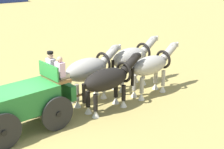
{
  "coord_description": "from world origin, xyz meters",
  "views": [
    {
      "loc": [
        -4.55,
        -10.83,
        6.14
      ],
      "look_at": [
        4.39,
        0.17,
        1.2
      ],
      "focal_mm": 55.22,
      "sensor_mm": 36.0,
      "label": 1
    }
  ],
  "objects_px": {
    "draft_horse_lead_near": "(132,59)",
    "draft_horse_lead_off": "(152,66)",
    "draft_horse_rear_near": "(89,70)",
    "show_wagon": "(24,100)",
    "draft_horse_rear_off": "(109,80)"
  },
  "relations": [
    {
      "from": "draft_horse_lead_near",
      "to": "draft_horse_lead_off",
      "type": "height_order",
      "value": "draft_horse_lead_near"
    },
    {
      "from": "show_wagon",
      "to": "draft_horse_lead_off",
      "type": "height_order",
      "value": "show_wagon"
    },
    {
      "from": "show_wagon",
      "to": "draft_horse_rear_off",
      "type": "height_order",
      "value": "show_wagon"
    },
    {
      "from": "draft_horse_lead_near",
      "to": "draft_horse_rear_off",
      "type": "bearing_deg",
      "value": -150.9
    },
    {
      "from": "draft_horse_rear_near",
      "to": "draft_horse_rear_off",
      "type": "xyz_separation_m",
      "value": [
        0.07,
        -1.3,
        -0.1
      ]
    },
    {
      "from": "draft_horse_lead_off",
      "to": "draft_horse_rear_off",
      "type": "bearing_deg",
      "value": -177.58
    },
    {
      "from": "draft_horse_lead_off",
      "to": "show_wagon",
      "type": "bearing_deg",
      "value": 176.33
    },
    {
      "from": "draft_horse_lead_near",
      "to": "draft_horse_lead_off",
      "type": "bearing_deg",
      "value": -86.69
    },
    {
      "from": "draft_horse_lead_near",
      "to": "draft_horse_rear_near",
      "type": "bearing_deg",
      "value": -177.58
    },
    {
      "from": "draft_horse_rear_near",
      "to": "draft_horse_lead_near",
      "type": "relative_size",
      "value": 1.01
    },
    {
      "from": "draft_horse_rear_near",
      "to": "draft_horse_lead_off",
      "type": "relative_size",
      "value": 1.01
    },
    {
      "from": "draft_horse_rear_near",
      "to": "draft_horse_lead_off",
      "type": "distance_m",
      "value": 2.93
    },
    {
      "from": "show_wagon",
      "to": "draft_horse_lead_off",
      "type": "bearing_deg",
      "value": -3.67
    },
    {
      "from": "show_wagon",
      "to": "draft_horse_lead_off",
      "type": "relative_size",
      "value": 1.81
    },
    {
      "from": "draft_horse_rear_near",
      "to": "draft_horse_lead_off",
      "type": "xyz_separation_m",
      "value": [
        2.68,
        -1.19,
        -0.06
      ]
    }
  ]
}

